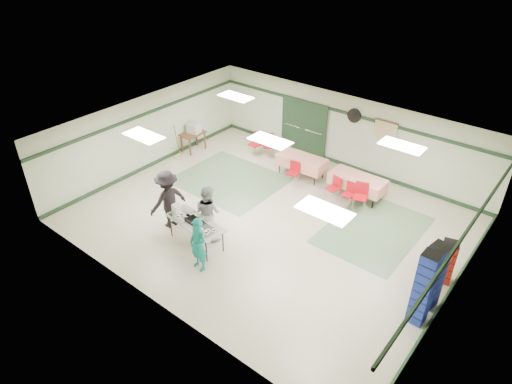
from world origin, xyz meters
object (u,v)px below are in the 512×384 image
Objects in this scene: dining_table_a at (357,182)px; dining_table_b at (302,161)px; crate_stack_blue_b at (423,289)px; printer_table at (193,135)px; serving_table at (195,223)px; volunteer_teal at (198,245)px; crate_stack_blue_a at (433,276)px; office_printer at (194,128)px; chair_b at (335,186)px; chair_loose_a at (268,143)px; volunteer_grey at (208,212)px; volunteer_dark at (168,199)px; chair_d at (294,170)px; chair_a at (350,192)px; broom at (177,140)px; chair_loose_b at (257,142)px; crate_stack_red at (447,262)px; chair_c at (361,193)px.

dining_table_b is at bearing -179.83° from dining_table_a.
crate_stack_blue_b is 10.71m from printer_table.
volunteer_teal reaches higher than serving_table.
volunteer_teal is 0.87× the size of crate_stack_blue_a.
chair_b is at bearing -6.85° from office_printer.
chair_loose_a is (-4.04, 0.46, -0.01)m from dining_table_a.
volunteer_grey is 0.93× the size of volunteer_dark.
chair_d is 6.72m from crate_stack_blue_b.
dining_table_a and dining_table_b have the same top height.
chair_a is 0.59× the size of broom.
chair_b is at bearing -20.92° from dining_table_b.
crate_stack_blue_a is at bearing 32.42° from volunteer_teal.
crate_stack_red is (8.14, -2.47, 0.06)m from chair_loose_b.
volunteer_teal reaches higher than office_printer.
chair_loose_b is (-4.89, 0.85, -0.02)m from chair_c.
chair_d reaches higher than serving_table.
broom reaches higher than chair_loose_b.
chair_loose_b is 8.88m from crate_stack_blue_a.
broom is at bearing 171.87° from chair_c.
crate_stack_blue_a reaches higher than volunteer_grey.
crate_stack_blue_a is (5.22, 2.53, 0.12)m from volunteer_teal.
chair_a is at bearing 68.13° from serving_table.
dining_table_a is at bearing 4.88° from chair_d.
office_printer reaches higher than dining_table_a.
chair_a is 4.59m from chair_loose_b.
chair_b is at bearing 141.46° from crate_stack_blue_b.
volunteer_dark is 7.48m from crate_stack_blue_a.
chair_b is at bearing 18.52° from broom.
chair_a is 0.86× the size of chair_c.
broom is at bearing -165.23° from dining_table_a.
broom is (-2.66, -2.21, 0.13)m from chair_loose_a.
volunteer_teal is at bearing 123.40° from volunteer_grey.
dining_table_b is 4.53m from printer_table.
crate_stack_blue_b reaches higher than chair_c.
dining_table_a is at bearing 71.32° from serving_table.
volunteer_grey is at bearing -157.82° from crate_stack_red.
volunteer_teal is at bearing -128.25° from chair_c.
serving_table is 1.44× the size of broom.
printer_table is at bearing 167.67° from crate_stack_blue_a.
crate_stack_blue_b is 2.05× the size of printer_table.
chair_c is at bearing 17.22° from broom.
office_printer is at bearing 141.54° from serving_table.
broom is at bearing 177.56° from crate_stack_red.
volunteer_dark is 5.37m from chair_b.
broom is at bearing -105.37° from office_printer.
volunteer_dark is 2.28× the size of chair_d.
chair_b is 0.98× the size of chair_d.
dining_table_b is at bearing 150.36° from chair_c.
volunteer_dark reaches higher than serving_table.
chair_a is at bearing -57.66° from chair_loose_a.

